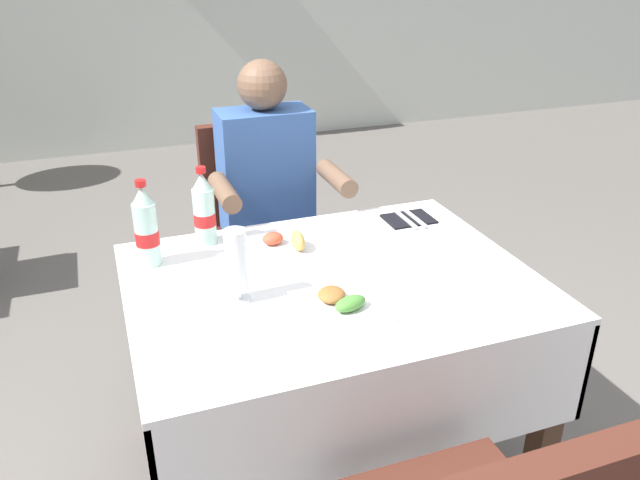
% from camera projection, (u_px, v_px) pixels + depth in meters
% --- Properties ---
extents(main_dining_table, '(1.19, 0.91, 0.75)m').
position_uv_depth(main_dining_table, '(331.00, 325.00, 1.95)').
color(main_dining_table, white).
rests_on(main_dining_table, ground).
extents(chair_far_diner_seat, '(0.44, 0.50, 0.97)m').
position_uv_depth(chair_far_diner_seat, '(260.00, 228.00, 2.68)').
color(chair_far_diner_seat, '#4C2319').
rests_on(chair_far_diner_seat, ground).
extents(seated_diner_far, '(0.50, 0.46, 1.26)m').
position_uv_depth(seated_diner_far, '(270.00, 202.00, 2.53)').
color(seated_diner_far, '#282D42').
rests_on(seated_diner_far, ground).
extents(plate_near_camera, '(0.23, 0.23, 0.05)m').
position_uv_depth(plate_near_camera, '(340.00, 303.00, 1.72)').
color(plate_near_camera, white).
rests_on(plate_near_camera, main_dining_table).
extents(plate_far_diner, '(0.24, 0.24, 0.07)m').
position_uv_depth(plate_far_diner, '(287.00, 245.00, 2.04)').
color(plate_far_diner, white).
rests_on(plate_far_diner, main_dining_table).
extents(beer_glass_left, '(0.07, 0.07, 0.21)m').
position_uv_depth(beer_glass_left, '(236.00, 265.00, 1.72)').
color(beer_glass_left, white).
rests_on(beer_glass_left, main_dining_table).
extents(cola_bottle_primary, '(0.07, 0.07, 0.28)m').
position_uv_depth(cola_bottle_primary, '(146.00, 228.00, 1.91)').
color(cola_bottle_primary, silver).
rests_on(cola_bottle_primary, main_dining_table).
extents(cola_bottle_secondary, '(0.07, 0.07, 0.26)m').
position_uv_depth(cola_bottle_secondary, '(204.00, 210.00, 2.05)').
color(cola_bottle_secondary, silver).
rests_on(cola_bottle_secondary, main_dining_table).
extents(napkin_cutlery_set, '(0.17, 0.19, 0.01)m').
position_uv_depth(napkin_cutlery_set, '(409.00, 219.00, 2.27)').
color(napkin_cutlery_set, black).
rests_on(napkin_cutlery_set, main_dining_table).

